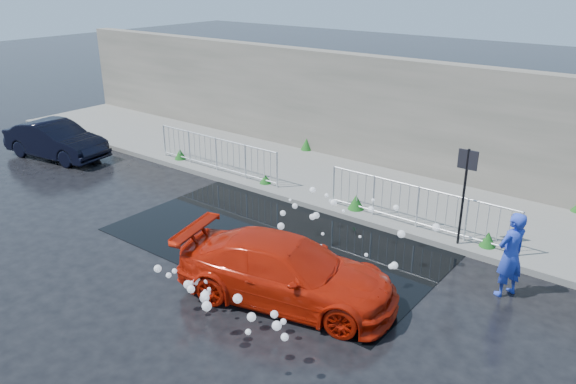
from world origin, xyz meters
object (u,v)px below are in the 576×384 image
at_px(sign_post, 465,182).
at_px(dark_car, 56,140).
at_px(person, 510,255).
at_px(red_car, 286,271).

height_order(sign_post, dark_car, sign_post).
bearing_deg(sign_post, person, -40.13).
height_order(sign_post, red_car, sign_post).
distance_m(sign_post, red_car, 4.73).
bearing_deg(person, dark_car, -60.65).
distance_m(red_car, person, 4.49).
xyz_separation_m(sign_post, dark_car, (-13.88, -1.94, -1.08)).
distance_m(red_car, dark_car, 12.22).
bearing_deg(red_car, sign_post, -38.29).
bearing_deg(sign_post, red_car, -113.98).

